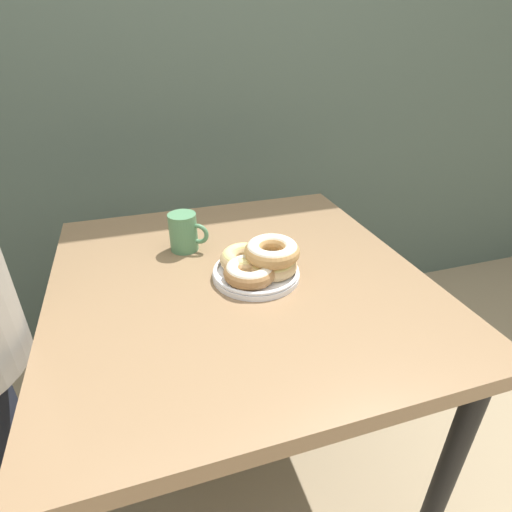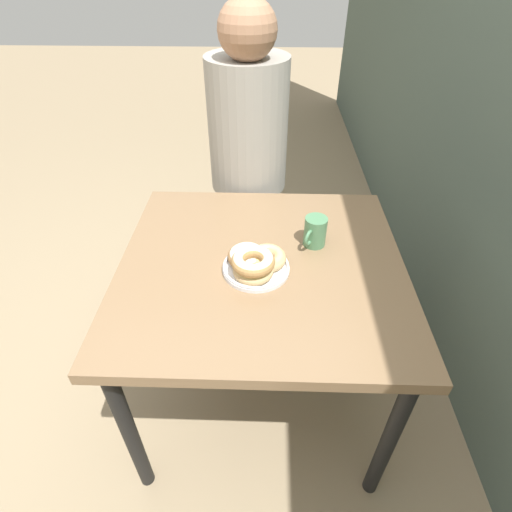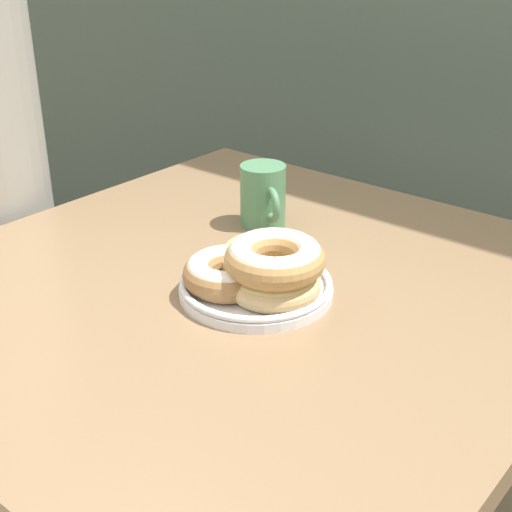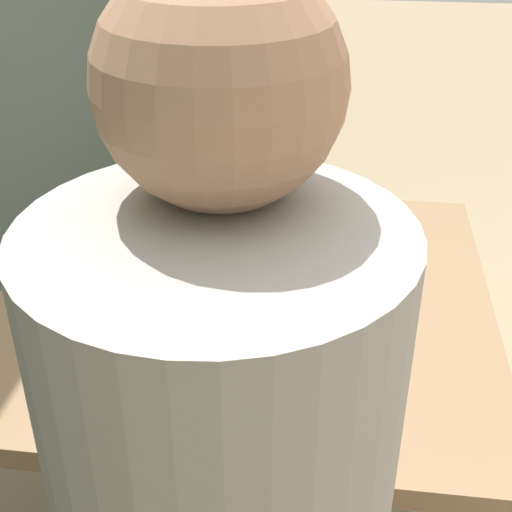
% 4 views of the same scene
% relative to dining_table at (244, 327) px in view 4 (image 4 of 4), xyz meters
% --- Properties ---
extents(dining_table, '(0.92, 0.95, 0.75)m').
position_rel_dining_table_xyz_m(dining_table, '(0.00, 0.00, 0.00)').
color(dining_table, '#846647').
rests_on(dining_table, ground_plane).
extents(donut_plate, '(0.24, 0.23, 0.09)m').
position_rel_dining_table_xyz_m(donut_plate, '(0.05, -0.02, 0.12)').
color(donut_plate, white).
rests_on(donut_plate, dining_table).
extents(coffee_mug, '(0.11, 0.08, 0.11)m').
position_rel_dining_table_xyz_m(coffee_mug, '(-0.11, 0.18, 0.14)').
color(coffee_mug, '#4C7F56').
rests_on(coffee_mug, dining_table).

